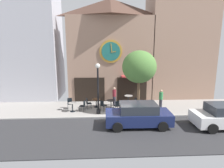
{
  "coord_description": "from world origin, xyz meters",
  "views": [
    {
      "loc": [
        -1.08,
        -13.33,
        5.27
      ],
      "look_at": [
        -0.28,
        2.17,
        2.11
      ],
      "focal_mm": 30.33,
      "sensor_mm": 36.0,
      "label": 1
    }
  ],
  "objects_px": {
    "cafe_table_center": "(111,103)",
    "pedestrian_maroon": "(114,96)",
    "parked_car_navy": "(138,115)",
    "street_tree": "(139,67)",
    "street_lamp": "(98,89)",
    "cafe_chair_facing_street": "(117,105)",
    "cafe_table_leftmost": "(128,98)",
    "cafe_table_center_right": "(146,104)",
    "pedestrian_green": "(161,99)",
    "cafe_chair_outer": "(103,105)",
    "cafe_chair_corner": "(83,105)",
    "cafe_table_near_curb": "(96,102)",
    "cafe_chair_near_tree": "(138,98)",
    "cafe_table_center_left": "(72,106)",
    "cafe_chair_by_entrance": "(88,103)",
    "cafe_chair_left_end": "(137,104)",
    "cafe_chair_curbside": "(70,103)"
  },
  "relations": [
    {
      "from": "cafe_table_center",
      "to": "pedestrian_maroon",
      "type": "distance_m",
      "value": 0.99
    },
    {
      "from": "parked_car_navy",
      "to": "street_tree",
      "type": "bearing_deg",
      "value": 79.12
    },
    {
      "from": "street_lamp",
      "to": "cafe_chair_facing_street",
      "type": "relative_size",
      "value": 4.39
    },
    {
      "from": "cafe_table_center",
      "to": "cafe_table_leftmost",
      "type": "height_order",
      "value": "cafe_table_center"
    },
    {
      "from": "cafe_table_center_right",
      "to": "pedestrian_green",
      "type": "height_order",
      "value": "pedestrian_green"
    },
    {
      "from": "cafe_chair_outer",
      "to": "cafe_chair_corner",
      "type": "bearing_deg",
      "value": 179.75
    },
    {
      "from": "cafe_table_near_curb",
      "to": "cafe_chair_facing_street",
      "type": "xyz_separation_m",
      "value": [
        1.72,
        -1.18,
        0.03
      ]
    },
    {
      "from": "cafe_chair_near_tree",
      "to": "cafe_table_center_right",
      "type": "bearing_deg",
      "value": -79.15
    },
    {
      "from": "cafe_chair_corner",
      "to": "cafe_chair_near_tree",
      "type": "xyz_separation_m",
      "value": [
        4.84,
        1.94,
        0.0
      ]
    },
    {
      "from": "cafe_table_center_left",
      "to": "cafe_chair_near_tree",
      "type": "bearing_deg",
      "value": 18.99
    },
    {
      "from": "street_lamp",
      "to": "cafe_chair_facing_street",
      "type": "bearing_deg",
      "value": 15.29
    },
    {
      "from": "cafe_table_center_right",
      "to": "pedestrian_maroon",
      "type": "distance_m",
      "value": 2.85
    },
    {
      "from": "street_tree",
      "to": "cafe_table_center_left",
      "type": "bearing_deg",
      "value": 173.0
    },
    {
      "from": "cafe_table_near_curb",
      "to": "cafe_chair_by_entrance",
      "type": "relative_size",
      "value": 0.81
    },
    {
      "from": "pedestrian_green",
      "to": "pedestrian_maroon",
      "type": "relative_size",
      "value": 1.0
    },
    {
      "from": "cafe_chair_left_end",
      "to": "pedestrian_green",
      "type": "relative_size",
      "value": 0.54
    },
    {
      "from": "street_lamp",
      "to": "street_tree",
      "type": "distance_m",
      "value": 3.56
    },
    {
      "from": "pedestrian_maroon",
      "to": "parked_car_navy",
      "type": "height_order",
      "value": "pedestrian_maroon"
    },
    {
      "from": "cafe_table_center_left",
      "to": "cafe_chair_corner",
      "type": "distance_m",
      "value": 0.86
    },
    {
      "from": "cafe_chair_outer",
      "to": "cafe_chair_by_entrance",
      "type": "distance_m",
      "value": 1.42
    },
    {
      "from": "street_lamp",
      "to": "street_tree",
      "type": "height_order",
      "value": "street_tree"
    },
    {
      "from": "cafe_chair_left_end",
      "to": "parked_car_navy",
      "type": "xyz_separation_m",
      "value": [
        -0.48,
        -3.07,
        0.23
      ]
    },
    {
      "from": "cafe_chair_outer",
      "to": "parked_car_navy",
      "type": "xyz_separation_m",
      "value": [
        2.32,
        -3.02,
        0.23
      ]
    },
    {
      "from": "cafe_table_center",
      "to": "cafe_chair_by_entrance",
      "type": "relative_size",
      "value": 0.84
    },
    {
      "from": "street_tree",
      "to": "cafe_chair_near_tree",
      "type": "relative_size",
      "value": 5.47
    },
    {
      "from": "street_tree",
      "to": "cafe_table_center_right",
      "type": "xyz_separation_m",
      "value": [
        0.8,
        0.87,
        -3.18
      ]
    },
    {
      "from": "cafe_table_center_right",
      "to": "cafe_chair_left_end",
      "type": "bearing_deg",
      "value": -168.47
    },
    {
      "from": "cafe_table_center",
      "to": "cafe_chair_facing_street",
      "type": "distance_m",
      "value": 0.82
    },
    {
      "from": "cafe_table_near_curb",
      "to": "cafe_table_center_right",
      "type": "xyz_separation_m",
      "value": [
        4.14,
        -0.84,
        -0.01
      ]
    },
    {
      "from": "cafe_table_center",
      "to": "pedestrian_green",
      "type": "bearing_deg",
      "value": -3.55
    },
    {
      "from": "cafe_table_near_curb",
      "to": "pedestrian_maroon",
      "type": "relative_size",
      "value": 0.43
    },
    {
      "from": "cafe_chair_outer",
      "to": "cafe_chair_left_end",
      "type": "height_order",
      "value": "same"
    },
    {
      "from": "street_tree",
      "to": "cafe_chair_by_entrance",
      "type": "bearing_deg",
      "value": 161.77
    },
    {
      "from": "cafe_chair_corner",
      "to": "cafe_table_near_curb",
      "type": "bearing_deg",
      "value": 45.22
    },
    {
      "from": "cafe_chair_left_end",
      "to": "pedestrian_maroon",
      "type": "distance_m",
      "value": 2.27
    },
    {
      "from": "cafe_table_leftmost",
      "to": "cafe_chair_near_tree",
      "type": "xyz_separation_m",
      "value": [
        0.87,
        -0.02,
        -0.02
      ]
    },
    {
      "from": "cafe_table_near_curb",
      "to": "cafe_table_leftmost",
      "type": "relative_size",
      "value": 0.96
    },
    {
      "from": "cafe_table_near_curb",
      "to": "cafe_chair_facing_street",
      "type": "height_order",
      "value": "cafe_chair_facing_street"
    },
    {
      "from": "street_lamp",
      "to": "parked_car_navy",
      "type": "height_order",
      "value": "street_lamp"
    },
    {
      "from": "cafe_chair_corner",
      "to": "cafe_chair_left_end",
      "type": "relative_size",
      "value": 1.0
    },
    {
      "from": "cafe_table_near_curb",
      "to": "cafe_table_center",
      "type": "relative_size",
      "value": 0.97
    },
    {
      "from": "cafe_table_center",
      "to": "pedestrian_maroon",
      "type": "xyz_separation_m",
      "value": [
        0.33,
        0.87,
        0.32
      ]
    },
    {
      "from": "cafe_chair_corner",
      "to": "cafe_chair_curbside",
      "type": "xyz_separation_m",
      "value": [
        -1.21,
        0.76,
        0.0
      ]
    },
    {
      "from": "cafe_chair_facing_street",
      "to": "cafe_table_center_left",
      "type": "bearing_deg",
      "value": 178.07
    },
    {
      "from": "cafe_chair_curbside",
      "to": "cafe_chair_near_tree",
      "type": "relative_size",
      "value": 1.0
    },
    {
      "from": "street_tree",
      "to": "parked_car_navy",
      "type": "relative_size",
      "value": 1.14
    },
    {
      "from": "street_lamp",
      "to": "cafe_table_near_curb",
      "type": "xyz_separation_m",
      "value": [
        -0.2,
        1.6,
        -1.51
      ]
    },
    {
      "from": "cafe_table_near_curb",
      "to": "cafe_chair_outer",
      "type": "distance_m",
      "value": 1.19
    },
    {
      "from": "cafe_chair_facing_street",
      "to": "pedestrian_maroon",
      "type": "distance_m",
      "value": 1.59
    },
    {
      "from": "cafe_table_near_curb",
      "to": "cafe_chair_corner",
      "type": "distance_m",
      "value": 1.46
    }
  ]
}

